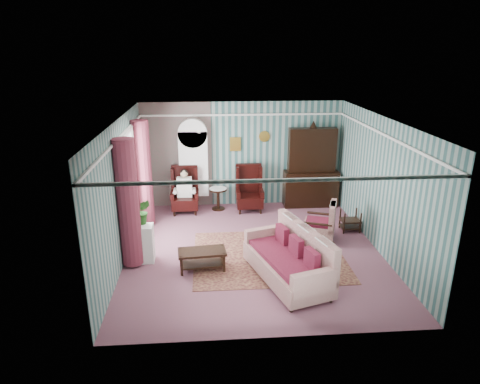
{
  "coord_description": "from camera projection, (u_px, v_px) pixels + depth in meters",
  "views": [
    {
      "loc": [
        -0.95,
        -8.5,
        4.29
      ],
      "look_at": [
        -0.25,
        0.6,
        1.17
      ],
      "focal_mm": 32.0,
      "sensor_mm": 36.0,
      "label": 1
    }
  ],
  "objects": [
    {
      "name": "round_side_table",
      "position": [
        218.0,
        199.0,
        11.78
      ],
      "size": [
        0.5,
        0.5,
        0.6
      ],
      "primitive_type": "cylinder",
      "color": "black",
      "rests_on": "floor"
    },
    {
      "name": "floor",
      "position": [
        253.0,
        250.0,
        9.48
      ],
      "size": [
        6.0,
        6.0,
        0.0
      ],
      "primitive_type": "plane",
      "color": "#844C5C",
      "rests_on": "ground"
    },
    {
      "name": "bookcase",
      "position": [
        194.0,
        168.0,
        11.7
      ],
      "size": [
        0.8,
        0.28,
        2.24
      ],
      "primitive_type": "cube",
      "color": "white",
      "rests_on": "floor"
    },
    {
      "name": "sofa",
      "position": [
        287.0,
        258.0,
        8.1
      ],
      "size": [
        1.55,
        2.32,
        0.96
      ],
      "primitive_type": "cube",
      "rotation": [
        0.0,
        0.0,
        1.88
      ],
      "color": "beige",
      "rests_on": "floor"
    },
    {
      "name": "potted_plant_c",
      "position": [
        135.0,
        216.0,
        8.79
      ],
      "size": [
        0.22,
        0.22,
        0.38
      ],
      "primitive_type": "imported",
      "rotation": [
        0.0,
        0.0,
        -0.03
      ],
      "color": "#174A19",
      "rests_on": "plant_stand"
    },
    {
      "name": "dresser_hutch",
      "position": [
        312.0,
        165.0,
        11.8
      ],
      "size": [
        1.5,
        0.56,
        2.36
      ],
      "primitive_type": "cube",
      "color": "black",
      "rests_on": "floor"
    },
    {
      "name": "potted_plant_b",
      "position": [
        143.0,
        212.0,
        8.79
      ],
      "size": [
        0.31,
        0.26,
        0.53
      ],
      "primitive_type": "imported",
      "rotation": [
        0.0,
        0.0,
        0.07
      ],
      "color": "#1E5219",
      "rests_on": "plant_stand"
    },
    {
      "name": "wingback_left",
      "position": [
        185.0,
        190.0,
        11.47
      ],
      "size": [
        0.76,
        0.8,
        1.25
      ],
      "primitive_type": "cube",
      "color": "black",
      "rests_on": "floor"
    },
    {
      "name": "floral_armchair",
      "position": [
        319.0,
        219.0,
        9.83
      ],
      "size": [
        1.1,
        1.03,
        1.07
      ],
      "primitive_type": "cube",
      "rotation": [
        0.0,
        0.0,
        1.22
      ],
      "color": "beige",
      "rests_on": "floor"
    },
    {
      "name": "rug",
      "position": [
        269.0,
        256.0,
        9.22
      ],
      "size": [
        3.2,
        2.6,
        0.01
      ],
      "primitive_type": "cube",
      "color": "#4F1A1D",
      "rests_on": "floor"
    },
    {
      "name": "nest_table",
      "position": [
        350.0,
        220.0,
        10.42
      ],
      "size": [
        0.45,
        0.38,
        0.54
      ],
      "primitive_type": "cube",
      "color": "black",
      "rests_on": "floor"
    },
    {
      "name": "seated_woman",
      "position": [
        185.0,
        192.0,
        11.48
      ],
      "size": [
        0.44,
        0.4,
        1.18
      ],
      "primitive_type": null,
      "color": "white",
      "rests_on": "floor"
    },
    {
      "name": "potted_plant_a",
      "position": [
        135.0,
        219.0,
        8.63
      ],
      "size": [
        0.36,
        0.33,
        0.37
      ],
      "primitive_type": "imported",
      "rotation": [
        0.0,
        0.0,
        -0.12
      ],
      "color": "#275019",
      "rests_on": "plant_stand"
    },
    {
      "name": "coffee_table",
      "position": [
        202.0,
        260.0,
        8.62
      ],
      "size": [
        1.0,
        0.56,
        0.41
      ],
      "primitive_type": "cube",
      "rotation": [
        0.0,
        0.0,
        0.09
      ],
      "color": "black",
      "rests_on": "floor"
    },
    {
      "name": "wingback_right",
      "position": [
        249.0,
        189.0,
        11.6
      ],
      "size": [
        0.76,
        0.8,
        1.25
      ],
      "primitive_type": "cube",
      "color": "black",
      "rests_on": "floor"
    },
    {
      "name": "plant_stand",
      "position": [
        140.0,
        244.0,
        8.89
      ],
      "size": [
        0.55,
        0.35,
        0.8
      ],
      "primitive_type": "cube",
      "color": "silver",
      "rests_on": "floor"
    },
    {
      "name": "room_shell",
      "position": [
        224.0,
        161.0,
        8.95
      ],
      "size": [
        5.53,
        6.02,
        2.91
      ],
      "color": "#35615E",
      "rests_on": "ground"
    }
  ]
}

